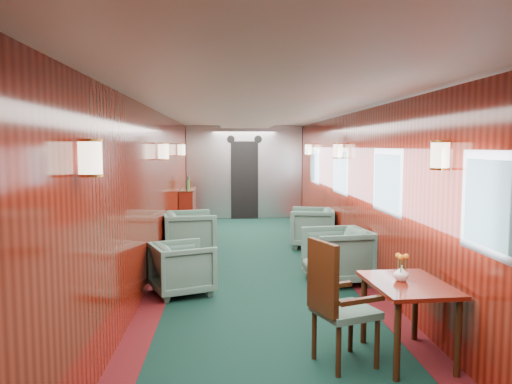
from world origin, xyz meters
The scene contains 12 objects.
room centered at (0.00, 0.00, 1.63)m, with size 12.00×12.10×2.40m.
bulkhead centered at (0.00, 5.91, 1.18)m, with size 2.98×0.17×2.39m.
windows_right centered at (1.49, 0.25, 1.45)m, with size 0.02×8.60×0.80m.
wall_sconces centered at (0.00, 0.57, 1.79)m, with size 2.97×7.97×0.25m.
dining_table centered at (1.12, -2.79, 0.58)m, with size 0.70×0.96×0.69m.
side_chair centered at (0.45, -2.89, 0.59)m, with size 0.62×0.63×1.09m.
credenza centered at (-1.34, 4.19, 0.47)m, with size 0.32×1.03×1.20m.
flower_vase centered at (1.07, -2.73, 0.76)m, with size 0.13×0.13×0.14m, color white.
armchair_left_near centered at (-1.04, -0.71, 0.33)m, with size 0.71×0.73×0.66m, color #1C423A.
armchair_left_far centered at (-1.11, 1.41, 0.39)m, with size 0.84×0.86×0.78m, color #1C423A.
armchair_right_near centered at (1.05, -0.31, 0.38)m, with size 0.81×0.83×0.76m, color #1C423A.
armchair_right_far centered at (1.12, 2.12, 0.37)m, with size 0.79×0.81×0.74m, color #1C423A.
Camera 1 is at (-0.47, -6.97, 1.88)m, focal length 35.00 mm.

